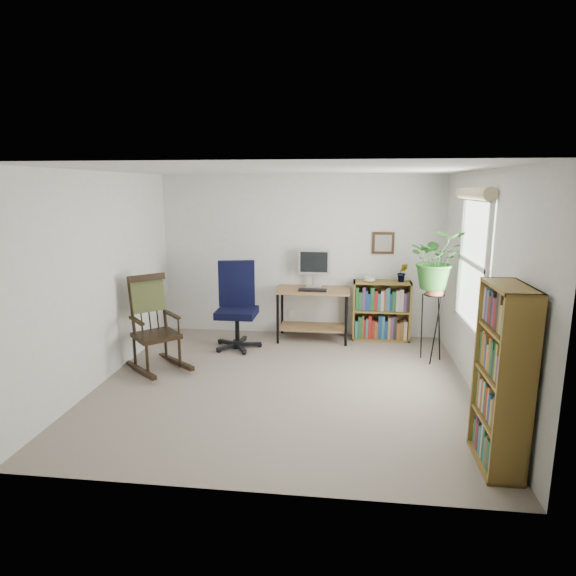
# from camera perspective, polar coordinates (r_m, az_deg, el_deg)

# --- Properties ---
(floor) EXTENTS (4.20, 4.00, 0.00)m
(floor) POSITION_cam_1_polar(r_m,az_deg,el_deg) (5.64, -0.49, -11.35)
(floor) COLOR gray
(floor) RESTS_ON ground
(ceiling) EXTENTS (4.20, 4.00, 0.00)m
(ceiling) POSITION_cam_1_polar(r_m,az_deg,el_deg) (5.18, -0.54, 13.83)
(ceiling) COLOR silver
(ceiling) RESTS_ON ground
(wall_back) EXTENTS (4.20, 0.00, 2.40)m
(wall_back) POSITION_cam_1_polar(r_m,az_deg,el_deg) (7.24, 1.50, 3.78)
(wall_back) COLOR silver
(wall_back) RESTS_ON ground
(wall_front) EXTENTS (4.20, 0.00, 2.40)m
(wall_front) POSITION_cam_1_polar(r_m,az_deg,el_deg) (3.37, -4.86, -5.96)
(wall_front) COLOR silver
(wall_front) RESTS_ON ground
(wall_left) EXTENTS (0.00, 4.00, 2.40)m
(wall_left) POSITION_cam_1_polar(r_m,az_deg,el_deg) (5.92, -21.12, 1.12)
(wall_left) COLOR silver
(wall_left) RESTS_ON ground
(wall_right) EXTENTS (0.00, 4.00, 2.40)m
(wall_right) POSITION_cam_1_polar(r_m,az_deg,el_deg) (5.43, 22.04, 0.13)
(wall_right) COLOR silver
(wall_right) RESTS_ON ground
(window) EXTENTS (0.12, 1.20, 1.50)m
(window) POSITION_cam_1_polar(r_m,az_deg,el_deg) (5.67, 21.03, 2.74)
(window) COLOR white
(window) RESTS_ON wall_right
(desk) EXTENTS (1.06, 0.58, 0.76)m
(desk) POSITION_cam_1_polar(r_m,az_deg,el_deg) (7.09, 2.96, -3.15)
(desk) COLOR olive
(desk) RESTS_ON floor
(monitor) EXTENTS (0.46, 0.16, 0.56)m
(monitor) POSITION_cam_1_polar(r_m,az_deg,el_deg) (7.09, 3.09, 2.32)
(monitor) COLOR #B9B9BE
(monitor) RESTS_ON desk
(keyboard) EXTENTS (0.40, 0.15, 0.02)m
(keyboard) POSITION_cam_1_polar(r_m,az_deg,el_deg) (6.88, 2.93, -0.24)
(keyboard) COLOR black
(keyboard) RESTS_ON desk
(office_chair) EXTENTS (0.79, 0.79, 1.23)m
(office_chair) POSITION_cam_1_polar(r_m,az_deg,el_deg) (6.69, -6.10, -2.10)
(office_chair) COLOR black
(office_chair) RESTS_ON floor
(rocking_chair) EXTENTS (1.15, 1.17, 1.19)m
(rocking_chair) POSITION_cam_1_polar(r_m,az_deg,el_deg) (6.11, -15.43, -4.00)
(rocking_chair) COLOR black
(rocking_chair) RESTS_ON floor
(low_bookshelf) EXTENTS (0.83, 0.28, 0.88)m
(low_bookshelf) POSITION_cam_1_polar(r_m,az_deg,el_deg) (7.20, 10.99, -2.65)
(low_bookshelf) COLOR olive
(low_bookshelf) RESTS_ON floor
(tall_bookshelf) EXTENTS (0.28, 0.66, 1.50)m
(tall_bookshelf) POSITION_cam_1_polar(r_m,az_deg,el_deg) (4.22, 24.05, -9.71)
(tall_bookshelf) COLOR olive
(tall_bookshelf) RESTS_ON floor
(plant_stand) EXTENTS (0.33, 0.33, 1.04)m
(plant_stand) POSITION_cam_1_polar(r_m,az_deg,el_deg) (6.46, 16.74, -3.92)
(plant_stand) COLOR black
(plant_stand) RESTS_ON floor
(spider_plant) EXTENTS (1.69, 1.88, 1.46)m
(spider_plant) POSITION_cam_1_polar(r_m,az_deg,el_deg) (6.25, 17.39, 6.48)
(spider_plant) COLOR #276222
(spider_plant) RESTS_ON plant_stand
(potted_plant_small) EXTENTS (0.13, 0.24, 0.11)m
(potted_plant_small) POSITION_cam_1_polar(r_m,az_deg,el_deg) (7.13, 13.38, 1.16)
(potted_plant_small) COLOR #276222
(potted_plant_small) RESTS_ON low_bookshelf
(framed_picture) EXTENTS (0.32, 0.04, 0.32)m
(framed_picture) POSITION_cam_1_polar(r_m,az_deg,el_deg) (7.17, 11.22, 5.24)
(framed_picture) COLOR black
(framed_picture) RESTS_ON wall_back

